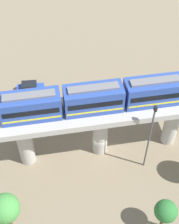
{
  "coord_description": "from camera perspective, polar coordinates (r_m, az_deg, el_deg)",
  "views": [
    {
      "loc": [
        -25.45,
        5.81,
        34.29
      ],
      "look_at": [
        2.5,
        0.95,
        4.77
      ],
      "focal_mm": 51.59,
      "sensor_mm": 36.0,
      "label": 1
    }
  ],
  "objects": [
    {
      "name": "tree_mid_lot",
      "position": [
        35.33,
        13.36,
        -16.77
      ],
      "size": [
        2.41,
        2.41,
        4.75
      ],
      "color": "brown",
      "rests_on": "ground"
    },
    {
      "name": "parked_car_blue",
      "position": [
        51.03,
        -10.44,
        4.13
      ],
      "size": [
        2.08,
        4.31,
        1.76
      ],
      "rotation": [
        0.0,
        0.0,
        -0.07
      ],
      "color": "#284CB7",
      "rests_on": "ground"
    },
    {
      "name": "train",
      "position": [
        35.87,
        0.68,
        2.38
      ],
      "size": [
        2.64,
        20.5,
        3.24
      ],
      "color": "#2D4CA5",
      "rests_on": "viaduct"
    },
    {
      "name": "tree_near_viaduct",
      "position": [
        35.24,
        -14.78,
        -16.23
      ],
      "size": [
        3.17,
        3.17,
        5.49
      ],
      "color": "brown",
      "rests_on": "ground"
    },
    {
      "name": "viaduct",
      "position": [
        38.49,
        2.03,
        -1.21
      ],
      "size": [
        5.2,
        28.85,
        7.95
      ],
      "color": "#B7B2AA",
      "rests_on": "ground"
    },
    {
      "name": "ground_plane",
      "position": [
        43.09,
        1.82,
        -6.62
      ],
      "size": [
        120.0,
        120.0,
        0.0
      ],
      "primitive_type": "plane",
      "color": "#84755B"
    },
    {
      "name": "parked_car_red",
      "position": [
        47.51,
        -5.71,
        0.93
      ],
      "size": [
        2.59,
        4.47,
        1.76
      ],
      "rotation": [
        0.0,
        0.0,
        -0.2
      ],
      "color": "red",
      "rests_on": "ground"
    },
    {
      "name": "signal_post",
      "position": [
        37.62,
        10.62,
        -4.17
      ],
      "size": [
        0.44,
        0.28,
        10.55
      ],
      "color": "#4C4C51",
      "rests_on": "ground"
    },
    {
      "name": "parked_car_yellow",
      "position": [
        49.42,
        5.79,
        3.1
      ],
      "size": [
        2.4,
        4.42,
        1.76
      ],
      "rotation": [
        0.0,
        0.0,
        0.15
      ],
      "color": "yellow",
      "rests_on": "ground"
    }
  ]
}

